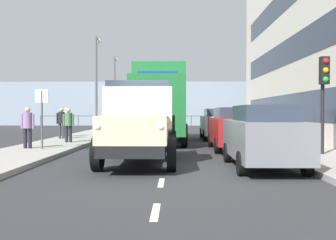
% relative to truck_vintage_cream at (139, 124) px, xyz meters
% --- Properties ---
extents(ground_plane, '(80.00, 80.00, 0.00)m').
position_rel_truck_vintage_cream_xyz_m(ground_plane, '(-0.75, -10.29, -1.18)').
color(ground_plane, '#2D2D30').
extents(sidewalk_left, '(2.73, 41.27, 0.15)m').
position_rel_truck_vintage_cream_xyz_m(sidewalk_left, '(-5.76, -10.29, -1.10)').
color(sidewalk_left, '#9E9993').
rests_on(sidewalk_left, ground_plane).
extents(sidewalk_right, '(2.73, 41.27, 0.15)m').
position_rel_truck_vintage_cream_xyz_m(sidewalk_right, '(4.25, -10.29, -1.10)').
color(sidewalk_right, '#9E9993').
rests_on(sidewalk_right, ground_plane).
extents(road_centreline_markings, '(0.12, 37.00, 0.01)m').
position_rel_truck_vintage_cream_xyz_m(road_centreline_markings, '(-0.75, -9.99, -1.17)').
color(road_centreline_markings, silver).
rests_on(road_centreline_markings, ground_plane).
extents(sea_horizon, '(80.00, 0.80, 5.00)m').
position_rel_truck_vintage_cream_xyz_m(sea_horizon, '(-0.75, -33.92, 1.32)').
color(sea_horizon, '#8C9EAD').
rests_on(sea_horizon, ground_plane).
extents(seawall_railing, '(28.08, 0.08, 1.20)m').
position_rel_truck_vintage_cream_xyz_m(seawall_railing, '(-0.75, -30.32, -0.26)').
color(seawall_railing, '#4C5156').
rests_on(seawall_railing, ground_plane).
extents(truck_vintage_cream, '(2.17, 5.64, 2.43)m').
position_rel_truck_vintage_cream_xyz_m(truck_vintage_cream, '(0.00, 0.00, 0.00)').
color(truck_vintage_cream, black).
rests_on(truck_vintage_cream, ground_plane).
extents(lorry_cargo_green, '(2.58, 8.20, 3.87)m').
position_rel_truck_vintage_cream_xyz_m(lorry_cargo_green, '(-0.30, -8.48, 0.90)').
color(lorry_cargo_green, '#1E7033').
rests_on(lorry_cargo_green, ground_plane).
extents(car_grey_kerbside_near, '(1.76, 4.18, 1.72)m').
position_rel_truck_vintage_cream_xyz_m(car_grey_kerbside_near, '(-3.45, 0.72, -0.28)').
color(car_grey_kerbside_near, slate).
rests_on(car_grey_kerbside_near, ground_plane).
extents(car_red_kerbside_1, '(1.86, 4.46, 1.72)m').
position_rel_truck_vintage_cream_xyz_m(car_red_kerbside_1, '(-3.45, -4.47, -0.28)').
color(car_red_kerbside_1, '#B21E1E').
rests_on(car_red_kerbside_1, ground_plane).
extents(car_white_kerbside_2, '(1.83, 4.08, 1.72)m').
position_rel_truck_vintage_cream_xyz_m(car_white_kerbside_2, '(-3.45, -10.72, -0.28)').
color(car_white_kerbside_2, white).
rests_on(car_white_kerbside_2, ground_plane).
extents(car_teal_oppositeside_0, '(1.95, 4.01, 1.72)m').
position_rel_truck_vintage_cream_xyz_m(car_teal_oppositeside_0, '(1.94, -12.55, -0.28)').
color(car_teal_oppositeside_0, '#1E6670').
rests_on(car_teal_oppositeside_0, ground_plane).
extents(car_silver_oppositeside_1, '(1.92, 3.99, 1.72)m').
position_rel_truck_vintage_cream_xyz_m(car_silver_oppositeside_1, '(1.94, -18.70, -0.28)').
color(car_silver_oppositeside_1, '#B7BABF').
rests_on(car_silver_oppositeside_1, ground_plane).
extents(pedestrian_couple_b, '(0.53, 0.34, 1.58)m').
position_rel_truck_vintage_cream_xyz_m(pedestrian_couple_b, '(4.61, -3.53, -0.11)').
color(pedestrian_couple_b, black).
rests_on(pedestrian_couple_b, sidewalk_right).
extents(pedestrian_in_dark_coat, '(0.53, 0.34, 1.57)m').
position_rel_truck_vintage_cream_xyz_m(pedestrian_in_dark_coat, '(3.86, -6.60, -0.11)').
color(pedestrian_in_dark_coat, black).
rests_on(pedestrian_in_dark_coat, sidewalk_right).
extents(pedestrian_couple_a, '(0.53, 0.34, 1.61)m').
position_rel_truck_vintage_cream_xyz_m(pedestrian_couple_a, '(4.91, -9.11, -0.09)').
color(pedestrian_couple_a, '#383342').
rests_on(pedestrian_couple_a, sidewalk_right).
extents(pedestrian_by_lamp, '(0.53, 0.34, 1.66)m').
position_rel_truck_vintage_cream_xyz_m(pedestrian_by_lamp, '(5.15, -10.99, -0.05)').
color(pedestrian_by_lamp, '#4C473D').
rests_on(pedestrian_by_lamp, sidewalk_right).
extents(traffic_light_near, '(0.28, 0.41, 3.20)m').
position_rel_truck_vintage_cream_xyz_m(traffic_light_near, '(-5.93, -1.55, 1.29)').
color(traffic_light_near, black).
rests_on(traffic_light_near, sidewalk_left).
extents(lamp_post_promenade, '(0.32, 1.14, 6.44)m').
position_rel_truck_vintage_cream_xyz_m(lamp_post_promenade, '(4.23, -15.10, 2.81)').
color(lamp_post_promenade, '#59595B').
rests_on(lamp_post_promenade, sidewalk_right).
extents(lamp_post_far, '(0.32, 1.14, 6.40)m').
position_rel_truck_vintage_cream_xyz_m(lamp_post_far, '(4.44, -24.48, 2.79)').
color(lamp_post_far, '#59595B').
rests_on(lamp_post_far, sidewalk_right).
extents(street_sign, '(0.50, 0.07, 2.25)m').
position_rel_truck_vintage_cream_xyz_m(street_sign, '(4.00, -3.38, 0.50)').
color(street_sign, '#4C4C4C').
rests_on(street_sign, sidewalk_right).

